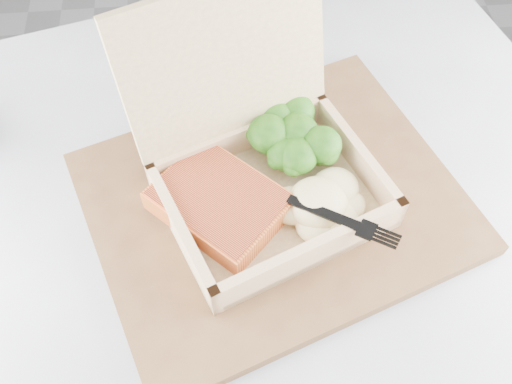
{
  "coord_description": "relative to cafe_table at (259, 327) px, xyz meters",
  "views": [
    {
      "loc": [
        0.29,
        -0.85,
        1.28
      ],
      "look_at": [
        0.32,
        -0.54,
        0.8
      ],
      "focal_mm": 40.0,
      "sensor_mm": 36.0,
      "label": 1
    }
  ],
  "objects": [
    {
      "name": "cafe_table",
      "position": [
        0.0,
        0.0,
        0.0
      ],
      "size": [
        1.05,
        1.05,
        0.75
      ],
      "rotation": [
        0.0,
        0.0,
        0.26
      ],
      "color": "black",
      "rests_on": "floor"
    },
    {
      "name": "takeout_container",
      "position": [
        0.01,
        0.09,
        0.26
      ],
      "size": [
        0.27,
        0.27,
        0.2
      ],
      "rotation": [
        0.0,
        0.0,
        0.38
      ],
      "color": "tan",
      "rests_on": "serving_tray"
    },
    {
      "name": "broccoli_pile",
      "position": [
        0.05,
        0.12,
        0.24
      ],
      "size": [
        0.11,
        0.11,
        0.04
      ],
      "primitive_type": null,
      "color": "#3B7E1C",
      "rests_on": "takeout_container"
    },
    {
      "name": "salmon_fillet",
      "position": [
        -0.04,
        0.05,
        0.23
      ],
      "size": [
        0.16,
        0.16,
        0.03
      ],
      "primitive_type": "cube",
      "rotation": [
        0.0,
        0.0,
        0.8
      ],
      "color": "orange",
      "rests_on": "takeout_container"
    },
    {
      "name": "receipt",
      "position": [
        -0.01,
        0.28,
        0.19
      ],
      "size": [
        0.1,
        0.15,
        0.0
      ],
      "primitive_type": "cube",
      "rotation": [
        0.0,
        0.0,
        0.21
      ],
      "color": "white",
      "rests_on": "cafe_table"
    },
    {
      "name": "floor",
      "position": [
        -0.32,
        0.59,
        -0.56
      ],
      "size": [
        4.0,
        4.0,
        0.0
      ],
      "primitive_type": "plane",
      "color": "#949499",
      "rests_on": "ground"
    },
    {
      "name": "plastic_fork",
      "position": [
        0.04,
        0.03,
        0.25
      ],
      "size": [
        0.12,
        0.09,
        0.01
      ],
      "rotation": [
        0.0,
        0.0,
        4.11
      ],
      "color": "black",
      "rests_on": "mashed_potatoes"
    },
    {
      "name": "serving_tray",
      "position": [
        0.02,
        0.06,
        0.2
      ],
      "size": [
        0.46,
        0.41,
        0.02
      ],
      "primitive_type": "cube",
      "rotation": [
        0.0,
        0.0,
        0.34
      ],
      "color": "brown",
      "rests_on": "cafe_table"
    },
    {
      "name": "mashed_potatoes",
      "position": [
        0.06,
        0.04,
        0.24
      ],
      "size": [
        0.1,
        0.09,
        0.03
      ],
      "primitive_type": "ellipsoid",
      "color": "beige",
      "rests_on": "takeout_container"
    }
  ]
}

